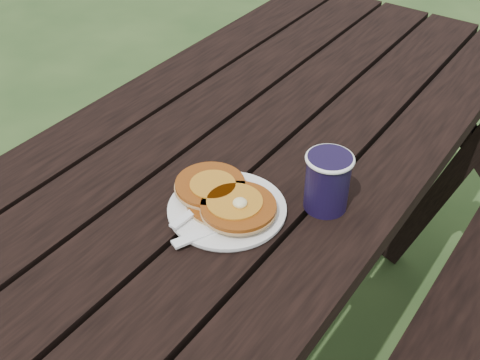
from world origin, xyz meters
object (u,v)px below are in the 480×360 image
Objects in this scene: plate at (227,210)px; coffee_cup at (328,179)px; picnic_table at (237,270)px; pancake_stack at (225,198)px.

coffee_cup is (0.14, 0.12, 0.06)m from plate.
coffee_cup reaches higher than picnic_table.
plate is 1.88× the size of coffee_cup.
coffee_cup reaches higher than plate.
pancake_stack reaches higher than plate.
picnic_table is at bearing 164.53° from coffee_cup.
plate is 0.19m from coffee_cup.
picnic_table is 0.51m from coffee_cup.
picnic_table is 0.44m from plate.
coffee_cup is (0.25, -0.07, 0.45)m from picnic_table.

